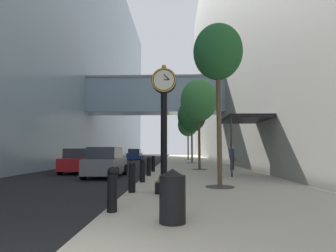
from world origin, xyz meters
TOP-DOWN VIEW (x-y plane):
  - ground_plane at (0.00, 27.00)m, footprint 110.00×110.00m
  - sidewalk_right at (3.46, 30.00)m, footprint 6.92×80.00m
  - building_block_left at (-12.38, 29.97)m, footprint 24.21×80.00m
  - building_block_right at (11.42, 30.00)m, footprint 9.00×80.00m
  - street_clock at (1.29, 6.10)m, footprint 0.84×0.55m
  - bollard_nearest at (0.22, 3.40)m, footprint 0.25×0.25m
  - bollard_second at (0.22, 6.20)m, footprint 0.25×0.25m
  - bollard_third at (0.22, 9.00)m, footprint 0.25×0.25m
  - bollard_fourth at (0.22, 11.80)m, footprint 0.25×0.25m
  - bollard_fifth at (0.22, 14.59)m, footprint 0.25×0.25m
  - street_tree_near at (3.36, 7.57)m, footprint 1.94×1.94m
  - street_tree_mid_near at (3.36, 16.51)m, footprint 2.67×2.67m
  - street_tree_mid_far at (3.36, 25.44)m, footprint 2.99×2.99m
  - street_tree_far at (3.36, 34.38)m, footprint 2.81×2.81m
  - trash_bin at (1.62, 2.52)m, footprint 0.53×0.53m
  - pedestrian_walking at (5.56, 15.93)m, footprint 0.51×0.51m
  - storefront_awning at (5.68, 12.98)m, footprint 2.40×3.60m
  - car_grey_near at (-2.32, 12.50)m, footprint 1.97×4.03m
  - car_blue_mid at (-4.48, 37.40)m, footprint 2.20×4.71m
  - car_red_far at (-4.71, 15.28)m, footprint 2.10×4.43m

SIDE VIEW (x-z plane):
  - ground_plane at x=0.00m, z-range 0.00..0.00m
  - sidewalk_right at x=3.46m, z-range 0.00..0.14m
  - trash_bin at x=1.62m, z-range 0.15..1.20m
  - bollard_nearest at x=0.22m, z-range 0.16..1.21m
  - bollard_second at x=0.22m, z-range 0.16..1.21m
  - bollard_third at x=0.22m, z-range 0.16..1.21m
  - bollard_fourth at x=0.22m, z-range 0.16..1.21m
  - bollard_fifth at x=0.22m, z-range 0.16..1.21m
  - car_red_far at x=-4.71m, z-range -0.02..1.60m
  - car_blue_mid at x=-4.48m, z-range -0.02..1.62m
  - car_grey_near at x=-2.32m, z-range -0.03..1.67m
  - pedestrian_walking at x=5.56m, z-range 0.19..1.88m
  - street_clock at x=1.29m, z-range 0.35..4.67m
  - storefront_awning at x=5.68m, z-range 1.63..4.93m
  - street_tree_far at x=3.36m, z-range 1.73..8.18m
  - street_tree_mid_far at x=3.36m, z-range 1.75..8.44m
  - street_tree_mid_near at x=3.36m, z-range 1.84..8.37m
  - street_tree_near at x=3.36m, z-range 2.16..8.56m
  - building_block_left at x=-12.38m, z-range -0.07..30.68m
  - building_block_right at x=11.42m, z-range 0.00..35.44m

